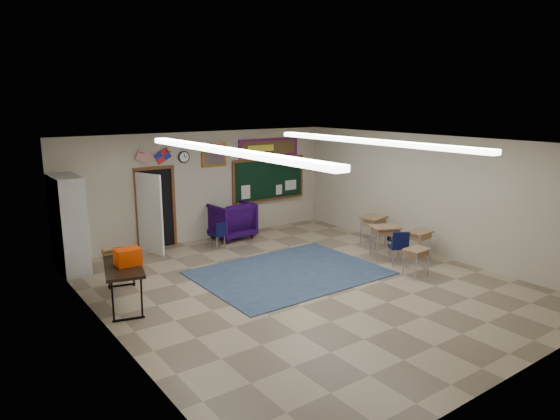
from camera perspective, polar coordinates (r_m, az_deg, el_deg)
floor at (r=10.66m, az=2.80°, el=-8.59°), size 9.00×9.00×0.00m
back_wall at (r=13.94m, az=-8.80°, el=2.69°), size 8.00×0.04×3.00m
front_wall at (r=7.42m, az=25.42°, el=-7.05°), size 8.00×0.04×3.00m
left_wall at (r=8.39m, az=-18.99°, el=-4.33°), size 0.04×9.00×3.00m
right_wall at (r=13.06m, az=16.71°, el=1.66°), size 0.04×9.00×3.00m
ceiling at (r=9.99m, az=2.99°, el=7.70°), size 8.00×9.00×0.04m
area_rug at (r=11.36m, az=1.05°, el=-7.17°), size 4.00×3.00×0.02m
fluorescent_strips at (r=9.99m, az=2.98°, el=7.36°), size 3.86×6.00×0.10m
doorway at (r=13.28m, az=-14.19°, el=0.03°), size 1.10×0.89×2.16m
chalkboard at (r=15.03m, az=-1.25°, el=3.40°), size 2.55×0.14×1.30m
bulletin_board at (r=14.91m, az=-1.27°, el=7.15°), size 2.10×0.05×0.55m
framed_art_print at (r=13.96m, az=-7.56°, el=6.27°), size 0.75×0.05×0.65m
wall_clock at (r=13.55m, az=-10.92°, el=5.97°), size 0.32×0.05×0.32m
wall_flags at (r=13.18m, az=-14.26°, el=6.21°), size 1.16×0.06×0.70m
storage_cabinet at (r=12.17m, az=-22.98°, el=-1.51°), size 0.59×1.25×2.20m
wingback_armchair at (r=14.14m, az=-5.65°, el=-1.15°), size 1.18×1.21×1.03m
student_chair_reading at (r=13.20m, az=-7.21°, el=-2.88°), size 0.42×0.42×0.72m
student_chair_desk_a at (r=12.08m, az=13.35°, el=-4.23°), size 0.59×0.59×0.86m
student_chair_desk_b at (r=12.96m, az=13.13°, el=-3.42°), size 0.41×0.41×0.71m
student_desk_front_left at (r=12.55m, az=11.89°, el=-3.41°), size 0.82×0.73×0.81m
student_desk_front_right at (r=13.52m, az=10.61°, el=-2.21°), size 0.76×0.62×0.81m
student_desk_back_left at (r=11.42m, az=15.31°, el=-5.66°), size 0.56×0.43×0.65m
student_desk_back_right at (r=12.62m, az=15.58°, el=-3.75°), size 0.64×0.51×0.72m
folding_table at (r=10.11m, az=-17.43°, el=-7.63°), size 1.16×2.10×1.14m
wooden_stool at (r=11.88m, az=-16.90°, el=-5.42°), size 0.32×0.32×0.56m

